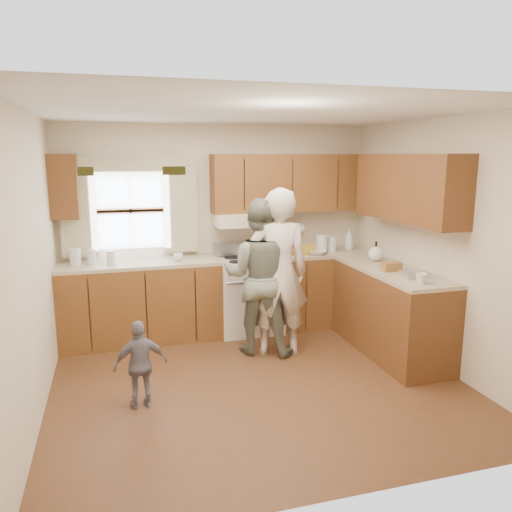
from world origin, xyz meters
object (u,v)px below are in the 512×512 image
object	(u,v)px
stove	(248,294)
child	(141,364)
woman_left	(278,273)
woman_right	(260,276)

from	to	relation	value
stove	child	world-z (taller)	stove
woman_left	woman_right	size ratio (longest dim) A/B	1.07
woman_right	child	world-z (taller)	woman_right
woman_right	child	bearing A→B (deg)	62.28
stove	woman_right	xyz separation A→B (m)	(-0.06, -0.68, 0.38)
woman_right	child	xyz separation A→B (m)	(-1.33, -0.93, -0.46)
woman_left	woman_right	distance (m)	0.21
stove	woman_left	xyz separation A→B (m)	(0.11, -0.80, 0.44)
woman_right	child	distance (m)	1.69
woman_right	child	size ratio (longest dim) A/B	2.19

